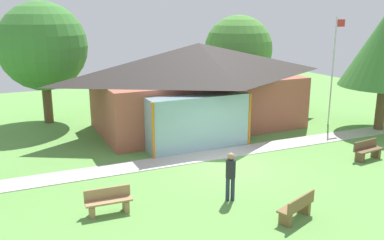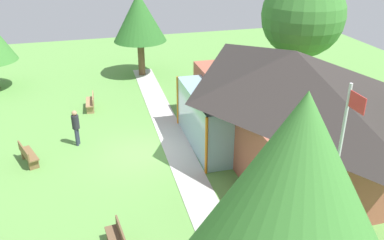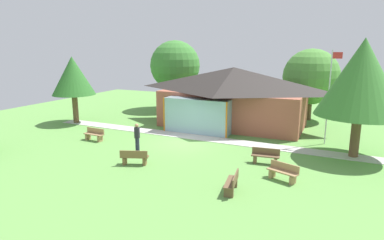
# 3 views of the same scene
# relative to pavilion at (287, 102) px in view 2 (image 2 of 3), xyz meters

# --- Properties ---
(ground_plane) EXTENTS (44.00, 44.00, 0.00)m
(ground_plane) POSITION_rel_pavilion_xyz_m (-1.36, -6.23, -2.44)
(ground_plane) COLOR #609947
(pavilion) EXTENTS (11.99, 7.45, 4.71)m
(pavilion) POSITION_rel_pavilion_xyz_m (0.00, 0.00, 0.00)
(pavilion) COLOR #A35642
(pavilion) RESTS_ON ground_plane
(footpath) EXTENTS (23.96, 1.75, 0.03)m
(footpath) POSITION_rel_pavilion_xyz_m (-1.36, -4.55, -2.43)
(footpath) COLOR #BCB7B2
(footpath) RESTS_ON ground_plane
(flagpole) EXTENTS (0.64, 0.08, 6.10)m
(flagpole) POSITION_rel_pavilion_xyz_m (7.29, -2.47, 0.90)
(flagpole) COLOR silver
(flagpole) RESTS_ON ground_plane
(bench_front_center) EXTENTS (1.56, 0.94, 0.84)m
(bench_front_center) POSITION_rel_pavilion_xyz_m (-1.87, -11.06, -2.04)
(bench_front_center) COLOR brown
(bench_front_center) RESTS_ON ground_plane
(bench_mid_left) EXTENTS (1.52, 0.51, 0.84)m
(bench_mid_left) POSITION_rel_pavilion_xyz_m (-7.12, -8.16, -2.04)
(bench_mid_left) COLOR #9E7A51
(bench_mid_left) RESTS_ON ground_plane
(visitor_strolling_lawn) EXTENTS (0.34, 0.34, 1.74)m
(visitor_strolling_lawn) POSITION_rel_pavilion_xyz_m (-3.07, -8.97, -1.42)
(visitor_strolling_lawn) COLOR #2D3347
(visitor_strolling_lawn) RESTS_ON ground_plane
(tree_east_hedge) EXTENTS (4.80, 4.80, 6.77)m
(tree_east_hedge) POSITION_rel_pavilion_xyz_m (8.93, -4.59, 2.14)
(tree_east_hedge) COLOR brown
(tree_east_hedge) RESTS_ON ground_plane
(tree_behind_pavilion_left) EXTENTS (5.01, 5.01, 6.97)m
(tree_behind_pavilion_left) POSITION_rel_pavilion_xyz_m (-7.55, 4.71, 2.00)
(tree_behind_pavilion_left) COLOR brown
(tree_behind_pavilion_left) RESTS_ON ground_plane
(tree_west_hedge) EXTENTS (3.49, 3.49, 5.54)m
(tree_west_hedge) POSITION_rel_pavilion_xyz_m (-12.24, -4.49, 1.49)
(tree_west_hedge) COLOR brown
(tree_west_hedge) RESTS_ON ground_plane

